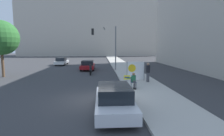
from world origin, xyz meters
name	(u,v)px	position (x,y,z in m)	size (l,w,h in m)	color
ground_plane	(95,100)	(0.00, 0.00, 0.00)	(160.00, 160.00, 0.00)	#38383A
sidewalk_curb	(125,69)	(3.96, 15.00, 0.07)	(3.39, 90.00, 0.15)	#B7B2A8
building_backdrop_far	(94,26)	(-2.00, 55.84, 11.06)	(52.00, 12.00, 22.12)	#BCB2A3
seated_protester	(133,80)	(2.89, 2.34, 0.78)	(0.97, 0.77, 1.19)	#474C56
jogger_on_sidewalk	(148,72)	(4.64, 4.62, 1.03)	(0.34, 0.34, 1.74)	#424247
protest_banner	(136,71)	(3.60, 5.12, 1.10)	(1.67, 0.06, 1.80)	slate
traffic_light_pole	(107,41)	(1.30, 13.20, 4.13)	(3.34, 3.10, 5.89)	slate
parked_car_curbside	(114,99)	(1.03, -2.24, 0.72)	(1.82, 4.57, 1.43)	silver
car_on_road_nearest	(88,65)	(-1.47, 14.43, 0.69)	(1.87, 4.46, 1.36)	maroon
car_on_road_midblock	(62,61)	(-6.72, 21.59, 0.69)	(1.72, 4.75, 1.36)	white
motorcycle_on_road	(91,70)	(-0.82, 10.27, 0.54)	(0.28, 2.19, 1.24)	black
street_tree_near_curb	(1,38)	(-10.32, 9.06, 4.27)	(3.75, 3.75, 6.16)	brown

